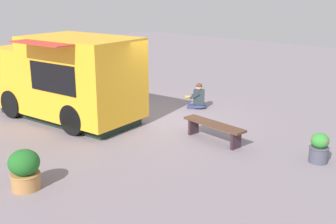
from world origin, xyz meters
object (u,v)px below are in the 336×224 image
Objects in this scene: planter_flowering_near at (25,169)px; planter_flowering_far at (319,148)px; food_truck at (68,80)px; person_customer at (198,99)px; plaza_bench at (214,127)px.

planter_flowering_near is 1.17× the size of planter_flowering_far.
food_truck reaches higher than person_customer.
person_customer is 1.04× the size of planter_flowering_near.
planter_flowering_near is at bearing -103.85° from plaza_bench.
plaza_bench is (4.48, 1.36, -0.85)m from food_truck.
food_truck is 5.96× the size of planter_flowering_near.
planter_flowering_near is at bearing -126.19° from planter_flowering_far.
planter_flowering_far is at bearing 53.81° from planter_flowering_near.
planter_flowering_far reaches higher than plaza_bench.
planter_flowering_far is 2.70m from plaza_bench.
person_customer reaches higher than planter_flowering_far.
food_truck reaches higher than planter_flowering_far.
food_truck is at bearing -163.09° from plaza_bench.
plaza_bench is (-2.66, -0.46, 0.02)m from planter_flowering_far.
person_customer is at bearing 98.88° from planter_flowering_near.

